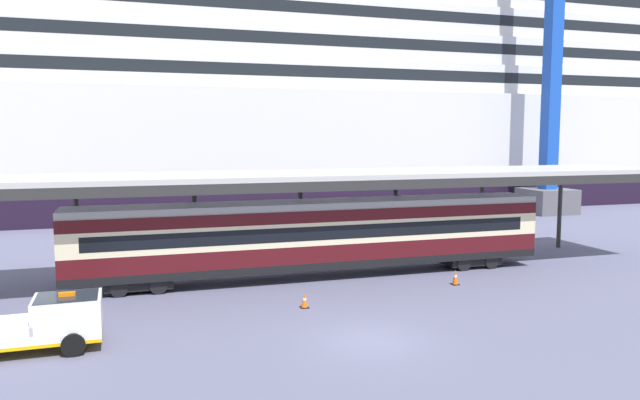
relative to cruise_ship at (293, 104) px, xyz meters
The scene contains 8 objects.
ground_plane 46.45m from the cruise_ship, 101.50° to the right, with size 400.00×400.00×0.00m, color slate.
cruise_ship is the anchor object (origin of this frame).
platform_canopy 34.92m from the cruise_ship, 103.20° to the right, with size 42.61×6.32×5.60m.
train_carriage 35.96m from the cruise_ship, 103.03° to the right, with size 25.54×2.81×4.11m.
service_truck 47.51m from the cruise_ship, 116.19° to the right, with size 5.24×2.32×2.02m.
traffic_cone_near 42.10m from the cruise_ship, 104.40° to the right, with size 0.36×0.36×0.67m.
traffic_cone_mid 39.29m from the cruise_ship, 92.49° to the right, with size 0.36×0.36×0.78m.
dockside_crane 27.45m from the cruise_ship, 34.33° to the right, with size 13.17×4.40×53.76m.
Camera 1 is at (-8.26, -20.02, 7.54)m, focal length 33.67 mm.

